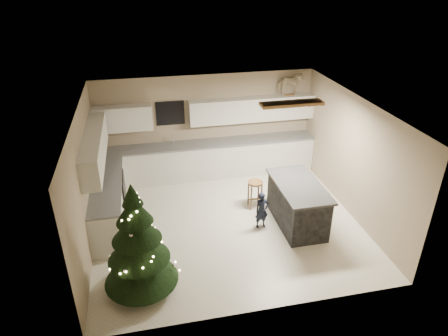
# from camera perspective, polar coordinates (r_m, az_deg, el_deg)

# --- Properties ---
(ground_plane) EXTENTS (5.50, 5.50, 0.00)m
(ground_plane) POSITION_cam_1_polar(r_m,az_deg,el_deg) (8.70, 0.49, -7.79)
(ground_plane) COLOR beige
(room_shell) EXTENTS (5.52, 5.02, 2.61)m
(room_shell) POSITION_cam_1_polar(r_m,az_deg,el_deg) (7.83, 0.70, 2.77)
(room_shell) COLOR gray
(room_shell) RESTS_ON ground_plane
(cabinetry) EXTENTS (5.50, 3.20, 2.00)m
(cabinetry) POSITION_cam_1_polar(r_m,az_deg,el_deg) (9.60, -6.96, 0.88)
(cabinetry) COLOR beige
(cabinetry) RESTS_ON ground_plane
(island) EXTENTS (0.90, 1.70, 0.95)m
(island) POSITION_cam_1_polar(r_m,az_deg,el_deg) (8.57, 10.43, -5.06)
(island) COLOR black
(island) RESTS_ON ground_plane
(bar_stool) EXTENTS (0.34, 0.34, 0.65)m
(bar_stool) POSITION_cam_1_polar(r_m,az_deg,el_deg) (9.00, 4.47, -2.87)
(bar_stool) COLOR brown
(bar_stool) RESTS_ON ground_plane
(christmas_tree) EXTENTS (1.29, 1.25, 2.06)m
(christmas_tree) POSITION_cam_1_polar(r_m,az_deg,el_deg) (6.79, -12.15, -11.16)
(christmas_tree) COLOR #3F2816
(christmas_tree) RESTS_ON ground_plane
(toddler) EXTENTS (0.32, 0.24, 0.81)m
(toddler) POSITION_cam_1_polar(r_m,az_deg,el_deg) (8.39, 5.42, -6.04)
(toddler) COLOR black
(toddler) RESTS_ON ground_plane
(rocking_horse) EXTENTS (0.67, 0.33, 0.57)m
(rocking_horse) POSITION_cam_1_polar(r_m,az_deg,el_deg) (10.33, 9.46, 11.79)
(rocking_horse) COLOR brown
(rocking_horse) RESTS_ON cabinetry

